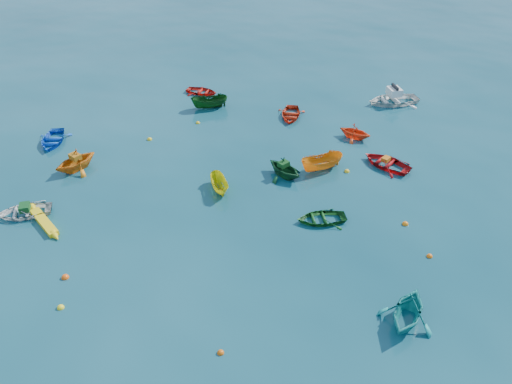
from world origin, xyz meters
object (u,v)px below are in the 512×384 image
Objects in this scene: kayak_yellow at (45,224)px; motorboat_white at (392,103)px; dinghy_blue_sw at (53,143)px; dinghy_white_near at (25,214)px.

motorboat_white is at bearing -6.22° from kayak_yellow.
motorboat_white is (18.10, 20.68, 0.00)m from dinghy_blue_sw.
dinghy_blue_sw is 1.04× the size of dinghy_white_near.
dinghy_white_near is 1.75m from kayak_yellow.
kayak_yellow is 0.85× the size of motorboat_white.
kayak_yellow is at bearing -67.45° from motorboat_white.
kayak_yellow is (1.75, 0.09, 0.00)m from dinghy_white_near.
dinghy_white_near reaches higher than kayak_yellow.
dinghy_blue_sw is 8.77m from dinghy_white_near.
motorboat_white is (12.18, 27.15, 0.00)m from dinghy_white_near.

